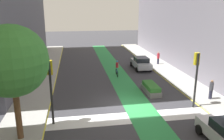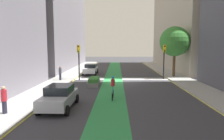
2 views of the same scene
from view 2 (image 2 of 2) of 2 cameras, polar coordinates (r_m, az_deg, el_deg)
The scene contains 16 objects.
ground_plane at distance 25.12m, azimuth 2.75°, elevation -3.17°, with size 120.00×120.00×0.00m, color #38383D.
bike_lane_paint at distance 25.11m, azimuth 0.23°, elevation -3.15°, with size 2.40×60.00×0.01m, color #2D8C47.
crosswalk_band at distance 27.09m, azimuth 2.65°, elevation -2.45°, with size 12.00×1.80×0.01m, color silver.
sidewalk_left at distance 26.38m, azimuth 19.29°, elevation -2.90°, with size 3.00×60.00×0.15m, color #9E9E99.
curb_stripe_left at distance 25.97m, azimuth 16.13°, elevation -3.09°, with size 0.16×60.00×0.01m, color yellow.
sidewalk_right at distance 26.02m, azimuth -14.01°, elevation -2.85°, with size 3.00×60.00×0.15m, color #9E9E99.
curb_stripe_right at distance 25.68m, azimuth -10.78°, elevation -3.05°, with size 0.16×60.00×0.01m, color yellow.
traffic_signal_near_right at distance 26.17m, azimuth -9.18°, elevation 3.95°, with size 0.35×0.52×4.41m.
traffic_signal_near_left at distance 27.32m, azimuth 14.22°, elevation 3.96°, with size 0.35×0.52×4.42m.
car_silver_right_far at distance 14.69m, azimuth -14.38°, elevation -7.17°, with size 2.07×4.23×1.57m.
car_white_right_near at distance 31.61m, azimuth -5.93°, elevation 0.28°, with size 2.03×4.20×1.57m.
cyclist_in_lane at distance 16.66m, azimuth 0.21°, elevation -4.75°, with size 0.32×1.73×1.86m.
pedestrian_sidewalk_right_a at distance 14.28m, azimuth -27.65°, elevation -7.26°, with size 0.34×0.34×1.69m.
pedestrian_sidewalk_right_b at distance 25.86m, azimuth -14.12°, elevation -0.81°, with size 0.34×0.34×1.69m.
street_tree_near at distance 29.53m, azimuth 16.93°, elevation 7.53°, with size 4.05×4.05×6.78m.
median_planter at distance 22.60m, azimuth -4.98°, elevation -3.24°, with size 1.10×2.89×0.85m.
Camera 2 is at (0.62, 24.75, 4.23)m, focal length 33.11 mm.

